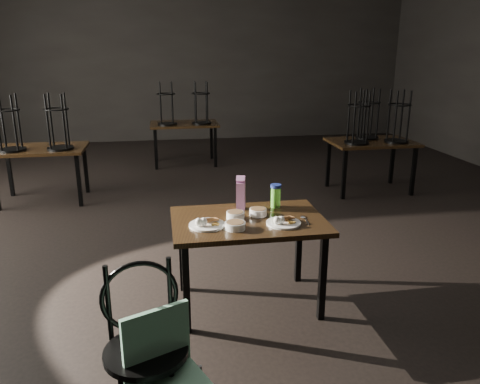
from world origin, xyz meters
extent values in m
plane|color=black|center=(0.00, 0.00, 0.00)|extent=(12.00, 12.00, 0.00)
cube|color=black|center=(0.00, 6.00, 1.60)|extent=(10.00, 0.04, 3.20)
cube|color=black|center=(0.02, -1.42, 0.73)|extent=(1.20, 0.80, 0.04)
cube|color=black|center=(-0.50, -1.74, 0.35)|extent=(0.05, 0.05, 0.71)
cube|color=black|center=(0.54, -1.74, 0.35)|extent=(0.05, 0.05, 0.71)
cube|color=black|center=(-0.50, -1.10, 0.35)|extent=(0.05, 0.05, 0.71)
cube|color=black|center=(0.54, -1.10, 0.35)|extent=(0.05, 0.05, 0.71)
cylinder|color=white|center=(-0.32, -1.52, 0.76)|extent=(0.27, 0.27, 0.02)
cube|color=#A66D3B|center=(-0.31, -1.47, 0.82)|extent=(0.10, 0.10, 0.05)
cube|color=#A66D3B|center=(-0.28, -1.47, 0.82)|extent=(0.11, 0.11, 0.03)
ellipsoid|color=white|center=(-0.38, -1.55, 0.80)|extent=(0.05, 0.05, 0.07)
ellipsoid|color=white|center=(-0.34, -1.55, 0.80)|extent=(0.05, 0.05, 0.07)
cylinder|color=white|center=(0.27, -1.57, 0.76)|extent=(0.27, 0.27, 0.02)
cube|color=#A66D3B|center=(0.27, -1.53, 0.81)|extent=(0.10, 0.09, 0.04)
cube|color=#A66D3B|center=(0.30, -1.53, 0.81)|extent=(0.11, 0.11, 0.03)
ellipsoid|color=white|center=(0.20, -1.61, 0.80)|extent=(0.05, 0.05, 0.06)
ellipsoid|color=white|center=(0.24, -1.61, 0.80)|extent=(0.05, 0.05, 0.06)
cylinder|color=white|center=(-0.08, -1.40, 0.78)|extent=(0.14, 0.14, 0.06)
cylinder|color=brown|center=(-0.08, -1.40, 0.80)|extent=(0.12, 0.12, 0.01)
cylinder|color=white|center=(0.11, -1.35, 0.78)|extent=(0.14, 0.14, 0.05)
cylinder|color=brown|center=(0.11, -1.35, 0.80)|extent=(0.12, 0.12, 0.01)
cylinder|color=white|center=(-0.12, -1.61, 0.78)|extent=(0.15, 0.15, 0.05)
cylinder|color=brown|center=(-0.12, -1.61, 0.80)|extent=(0.13, 0.13, 0.01)
cube|color=#981B7D|center=(0.00, -1.17, 0.86)|extent=(0.09, 0.09, 0.23)
cube|color=#981B7D|center=(0.00, -1.17, 1.00)|extent=(0.09, 0.09, 0.07)
cylinder|color=#73EA45|center=(0.30, -1.17, 0.84)|extent=(0.09, 0.09, 0.17)
cylinder|color=navy|center=(0.30, -1.17, 0.93)|extent=(0.10, 0.10, 0.03)
ellipsoid|color=silver|center=(0.46, -1.46, 0.76)|extent=(0.05, 0.06, 0.01)
cube|color=silver|center=(0.46, -1.56, 0.75)|extent=(0.02, 0.13, 0.00)
cylinder|color=black|center=(-0.76, -2.65, 0.50)|extent=(0.45, 0.45, 0.03)
torus|color=black|center=(-0.78, -2.46, 0.73)|extent=(0.43, 0.09, 0.43)
cylinder|color=black|center=(-0.63, -2.53, 0.25)|extent=(0.03, 0.03, 0.50)
cylinder|color=black|center=(-0.89, -2.53, 0.25)|extent=(0.03, 0.03, 0.50)
cube|color=#76B993|center=(-0.70, -2.71, 0.61)|extent=(0.35, 0.17, 0.34)
cube|color=black|center=(-2.25, 1.74, 0.73)|extent=(1.20, 0.80, 0.04)
cube|color=black|center=(-1.73, 1.42, 0.35)|extent=(0.05, 0.05, 0.71)
cube|color=black|center=(-2.77, 2.06, 0.35)|extent=(0.05, 0.05, 0.71)
cube|color=black|center=(-1.73, 2.06, 0.35)|extent=(0.05, 0.05, 0.71)
cylinder|color=black|center=(-2.55, 1.59, 0.77)|extent=(0.34, 0.34, 0.03)
torus|color=black|center=(-2.55, 1.59, 1.27)|extent=(0.32, 0.32, 0.02)
cylinder|color=black|center=(-2.45, 1.69, 1.13)|extent=(0.03, 0.03, 0.70)
cylinder|color=black|center=(-2.65, 1.69, 1.13)|extent=(0.03, 0.03, 0.70)
cylinder|color=black|center=(-2.45, 1.49, 1.13)|extent=(0.03, 0.03, 0.70)
cylinder|color=black|center=(-1.95, 1.59, 0.77)|extent=(0.34, 0.34, 0.03)
torus|color=black|center=(-1.95, 1.59, 1.27)|extent=(0.32, 0.32, 0.02)
cylinder|color=black|center=(-1.85, 1.69, 1.13)|extent=(0.03, 0.03, 0.70)
cylinder|color=black|center=(-2.05, 1.69, 1.13)|extent=(0.03, 0.03, 0.70)
cylinder|color=black|center=(-2.05, 1.49, 1.13)|extent=(0.03, 0.03, 0.70)
cylinder|color=black|center=(-1.85, 1.49, 1.13)|extent=(0.03, 0.03, 0.70)
cube|color=black|center=(2.37, 1.45, 0.73)|extent=(1.20, 0.80, 0.04)
cube|color=black|center=(1.85, 1.13, 0.35)|extent=(0.05, 0.05, 0.71)
cube|color=black|center=(2.89, 1.13, 0.35)|extent=(0.05, 0.05, 0.71)
cube|color=black|center=(1.85, 1.77, 0.35)|extent=(0.05, 0.05, 0.71)
cube|color=black|center=(2.89, 1.77, 0.35)|extent=(0.05, 0.05, 0.71)
cylinder|color=black|center=(2.07, 1.30, 0.77)|extent=(0.34, 0.34, 0.03)
torus|color=black|center=(2.07, 1.30, 1.27)|extent=(0.32, 0.32, 0.02)
cylinder|color=black|center=(2.17, 1.40, 1.13)|extent=(0.03, 0.03, 0.70)
cylinder|color=black|center=(1.98, 1.40, 1.13)|extent=(0.03, 0.03, 0.70)
cylinder|color=black|center=(1.98, 1.20, 1.13)|extent=(0.03, 0.03, 0.70)
cylinder|color=black|center=(2.17, 1.20, 1.13)|extent=(0.03, 0.03, 0.70)
cylinder|color=black|center=(2.67, 1.30, 0.77)|extent=(0.34, 0.34, 0.03)
torus|color=black|center=(2.67, 1.30, 1.27)|extent=(0.32, 0.32, 0.02)
cylinder|color=black|center=(2.77, 1.40, 1.13)|extent=(0.03, 0.03, 0.70)
cylinder|color=black|center=(2.58, 1.40, 1.13)|extent=(0.03, 0.03, 0.70)
cylinder|color=black|center=(2.58, 1.20, 1.13)|extent=(0.03, 0.03, 0.70)
cylinder|color=black|center=(2.77, 1.20, 1.13)|extent=(0.03, 0.03, 0.70)
cylinder|color=black|center=(2.37, 1.63, 0.77)|extent=(0.34, 0.34, 0.03)
torus|color=black|center=(2.37, 1.63, 1.27)|extent=(0.32, 0.32, 0.02)
cylinder|color=black|center=(2.47, 1.73, 1.13)|extent=(0.03, 0.03, 0.70)
cylinder|color=black|center=(2.28, 1.73, 1.13)|extent=(0.03, 0.03, 0.70)
cylinder|color=black|center=(2.28, 1.53, 1.13)|extent=(0.03, 0.03, 0.70)
cylinder|color=black|center=(2.47, 1.53, 1.13)|extent=(0.03, 0.03, 0.70)
cube|color=black|center=(-0.21, 3.59, 0.73)|extent=(1.20, 0.80, 0.04)
cube|color=black|center=(-0.73, 3.27, 0.35)|extent=(0.05, 0.05, 0.71)
cube|color=black|center=(0.31, 3.27, 0.35)|extent=(0.05, 0.05, 0.71)
cube|color=black|center=(-0.73, 3.91, 0.35)|extent=(0.05, 0.05, 0.71)
cube|color=black|center=(0.31, 3.91, 0.35)|extent=(0.05, 0.05, 0.71)
cylinder|color=black|center=(-0.51, 3.44, 0.77)|extent=(0.34, 0.34, 0.03)
torus|color=black|center=(-0.51, 3.44, 1.27)|extent=(0.32, 0.32, 0.02)
cylinder|color=black|center=(-0.41, 3.54, 1.13)|extent=(0.03, 0.03, 0.70)
cylinder|color=black|center=(-0.61, 3.54, 1.13)|extent=(0.03, 0.03, 0.70)
cylinder|color=black|center=(-0.61, 3.34, 1.13)|extent=(0.03, 0.03, 0.70)
cylinder|color=black|center=(-0.41, 3.34, 1.13)|extent=(0.03, 0.03, 0.70)
cylinder|color=black|center=(0.09, 3.44, 0.77)|extent=(0.34, 0.34, 0.03)
torus|color=black|center=(0.09, 3.44, 1.27)|extent=(0.32, 0.32, 0.02)
cylinder|color=black|center=(0.19, 3.54, 1.13)|extent=(0.03, 0.03, 0.70)
cylinder|color=black|center=(-0.01, 3.54, 1.13)|extent=(0.03, 0.03, 0.70)
cylinder|color=black|center=(-0.01, 3.34, 1.13)|extent=(0.03, 0.03, 0.70)
cylinder|color=black|center=(0.19, 3.34, 1.13)|extent=(0.03, 0.03, 0.70)
camera|label=1|loc=(-0.62, -4.81, 2.04)|focal=35.00mm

